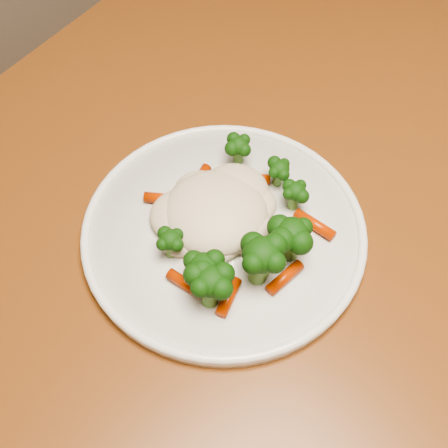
# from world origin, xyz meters

# --- Properties ---
(dining_table) EXTENTS (1.37, 1.12, 0.75)m
(dining_table) POSITION_xyz_m (0.16, 0.23, 0.65)
(dining_table) COLOR brown
(dining_table) RESTS_ON ground
(plate) EXTENTS (0.30, 0.30, 0.01)m
(plate) POSITION_xyz_m (0.09, 0.20, 0.76)
(plate) COLOR white
(plate) RESTS_ON dining_table
(meal) EXTENTS (0.19, 0.19, 0.05)m
(meal) POSITION_xyz_m (0.09, 0.19, 0.79)
(meal) COLOR beige
(meal) RESTS_ON plate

